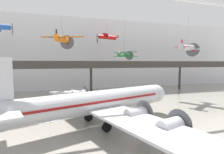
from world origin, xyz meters
TOP-DOWN VIEW (x-y plane):
  - ground_plane at (0.00, 0.00)m, footprint 260.00×260.00m
  - hangar_back_wall at (0.00, 41.96)m, footprint 140.00×3.00m
  - mezzanine_walkway at (0.00, 29.64)m, footprint 110.00×3.20m
  - airliner_silver_main at (-4.10, 4.62)m, footprint 27.91×32.49m
  - suspended_plane_green_biplane at (6.26, 20.10)m, footprint 5.27×5.66m
  - suspended_plane_orange_highwing at (-7.89, 23.56)m, footprint 9.86×8.43m
  - suspended_plane_silver_racer at (20.99, 16.32)m, footprint 8.22×9.13m
  - suspended_plane_red_highwing at (5.58, 33.15)m, footprint 7.07×8.24m

SIDE VIEW (x-z plane):
  - ground_plane at x=0.00m, z-range 0.00..0.00m
  - airliner_silver_main at x=-4.10m, z-range -1.38..8.19m
  - mezzanine_walkway at x=0.00m, z-range 3.08..12.52m
  - suspended_plane_green_biplane at x=6.26m, z-range 5.52..16.16m
  - hangar_back_wall at x=0.00m, z-range 0.00..23.96m
  - suspended_plane_silver_racer at x=20.99m, z-range 7.62..17.46m
  - suspended_plane_orange_highwing at x=-7.89m, z-range 10.37..18.46m
  - suspended_plane_red_highwing at x=5.58m, z-range 13.95..19.53m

